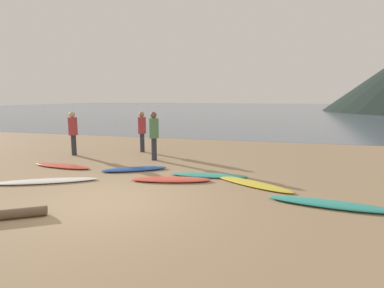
{
  "coord_description": "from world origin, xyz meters",
  "views": [
    {
      "loc": [
        3.5,
        -5.81,
        2.28
      ],
      "look_at": [
        0.56,
        4.83,
        0.6
      ],
      "focal_mm": 28.89,
      "sensor_mm": 36.0,
      "label": 1
    }
  ],
  "objects_px": {
    "surfboard_1": "(46,181)",
    "surfboard_2": "(134,169)",
    "surfboard_4": "(209,175)",
    "person_2": "(142,128)",
    "surfboard_0": "(62,166)",
    "person_1": "(73,130)",
    "surfboard_5": "(252,184)",
    "driftwood_log": "(0,215)",
    "surfboard_3": "(171,179)",
    "person_0": "(154,132)",
    "surfboard_6": "(331,204)"
  },
  "relations": [
    {
      "from": "person_2",
      "to": "person_1",
      "type": "bearing_deg",
      "value": 131.78
    },
    {
      "from": "surfboard_3",
      "to": "driftwood_log",
      "type": "height_order",
      "value": "driftwood_log"
    },
    {
      "from": "surfboard_2",
      "to": "person_0",
      "type": "bearing_deg",
      "value": 61.05
    },
    {
      "from": "surfboard_2",
      "to": "surfboard_3",
      "type": "bearing_deg",
      "value": -59.59
    },
    {
      "from": "driftwood_log",
      "to": "surfboard_2",
      "type": "bearing_deg",
      "value": 80.97
    },
    {
      "from": "surfboard_1",
      "to": "surfboard_6",
      "type": "relative_size",
      "value": 1.05
    },
    {
      "from": "surfboard_3",
      "to": "driftwood_log",
      "type": "bearing_deg",
      "value": -136.13
    },
    {
      "from": "surfboard_3",
      "to": "surfboard_4",
      "type": "relative_size",
      "value": 0.99
    },
    {
      "from": "surfboard_1",
      "to": "surfboard_5",
      "type": "relative_size",
      "value": 1.15
    },
    {
      "from": "surfboard_5",
      "to": "person_0",
      "type": "xyz_separation_m",
      "value": [
        -3.72,
        2.33,
        1.0
      ]
    },
    {
      "from": "surfboard_2",
      "to": "surfboard_4",
      "type": "height_order",
      "value": "surfboard_2"
    },
    {
      "from": "surfboard_1",
      "to": "surfboard_5",
      "type": "height_order",
      "value": "surfboard_1"
    },
    {
      "from": "surfboard_0",
      "to": "person_1",
      "type": "height_order",
      "value": "person_1"
    },
    {
      "from": "person_1",
      "to": "person_2",
      "type": "height_order",
      "value": "person_1"
    },
    {
      "from": "surfboard_0",
      "to": "surfboard_1",
      "type": "xyz_separation_m",
      "value": [
        0.81,
        -1.7,
        -0.0
      ]
    },
    {
      "from": "surfboard_4",
      "to": "driftwood_log",
      "type": "height_order",
      "value": "driftwood_log"
    },
    {
      "from": "surfboard_4",
      "to": "person_2",
      "type": "xyz_separation_m",
      "value": [
        -3.57,
        3.23,
        0.96
      ]
    },
    {
      "from": "driftwood_log",
      "to": "surfboard_3",
      "type": "bearing_deg",
      "value": 57.26
    },
    {
      "from": "surfboard_1",
      "to": "person_2",
      "type": "relative_size",
      "value": 1.59
    },
    {
      "from": "surfboard_2",
      "to": "surfboard_3",
      "type": "distance_m",
      "value": 1.74
    },
    {
      "from": "surfboard_4",
      "to": "person_1",
      "type": "relative_size",
      "value": 1.29
    },
    {
      "from": "surfboard_5",
      "to": "surfboard_6",
      "type": "xyz_separation_m",
      "value": [
        1.72,
        -1.18,
        0.01
      ]
    },
    {
      "from": "surfboard_3",
      "to": "surfboard_6",
      "type": "distance_m",
      "value": 4.01
    },
    {
      "from": "surfboard_3",
      "to": "surfboard_4",
      "type": "bearing_deg",
      "value": 27.5
    },
    {
      "from": "person_1",
      "to": "person_2",
      "type": "bearing_deg",
      "value": -45.4
    },
    {
      "from": "driftwood_log",
      "to": "surfboard_4",
      "type": "bearing_deg",
      "value": 53.56
    },
    {
      "from": "surfboard_0",
      "to": "person_0",
      "type": "distance_m",
      "value": 3.27
    },
    {
      "from": "surfboard_2",
      "to": "surfboard_6",
      "type": "bearing_deg",
      "value": -48.53
    },
    {
      "from": "surfboard_3",
      "to": "surfboard_4",
      "type": "xyz_separation_m",
      "value": [
        0.9,
        0.78,
        -0.01
      ]
    },
    {
      "from": "surfboard_2",
      "to": "person_2",
      "type": "relative_size",
      "value": 1.2
    },
    {
      "from": "surfboard_0",
      "to": "surfboard_6",
      "type": "bearing_deg",
      "value": -5.94
    },
    {
      "from": "surfboard_0",
      "to": "surfboard_4",
      "type": "height_order",
      "value": "surfboard_0"
    },
    {
      "from": "surfboard_4",
      "to": "surfboard_1",
      "type": "bearing_deg",
      "value": -162.28
    },
    {
      "from": "surfboard_4",
      "to": "person_1",
      "type": "xyz_separation_m",
      "value": [
        -5.88,
        1.84,
        0.98
      ]
    },
    {
      "from": "surfboard_5",
      "to": "driftwood_log",
      "type": "height_order",
      "value": "driftwood_log"
    },
    {
      "from": "surfboard_3",
      "to": "surfboard_4",
      "type": "height_order",
      "value": "surfboard_3"
    },
    {
      "from": "surfboard_2",
      "to": "person_1",
      "type": "relative_size",
      "value": 1.17
    },
    {
      "from": "surfboard_5",
      "to": "person_0",
      "type": "relative_size",
      "value": 1.33
    },
    {
      "from": "surfboard_1",
      "to": "surfboard_2",
      "type": "xyz_separation_m",
      "value": [
        1.7,
        1.88,
        0.01
      ]
    },
    {
      "from": "surfboard_1",
      "to": "surfboard_4",
      "type": "relative_size",
      "value": 1.2
    },
    {
      "from": "surfboard_0",
      "to": "person_0",
      "type": "bearing_deg",
      "value": 42.79
    },
    {
      "from": "surfboard_0",
      "to": "driftwood_log",
      "type": "relative_size",
      "value": 1.35
    },
    {
      "from": "surfboard_3",
      "to": "person_2",
      "type": "height_order",
      "value": "person_2"
    },
    {
      "from": "surfboard_6",
      "to": "person_0",
      "type": "bearing_deg",
      "value": 154.62
    },
    {
      "from": "surfboard_0",
      "to": "surfboard_5",
      "type": "height_order",
      "value": "surfboard_0"
    },
    {
      "from": "surfboard_4",
      "to": "surfboard_6",
      "type": "relative_size",
      "value": 0.87
    },
    {
      "from": "surfboard_2",
      "to": "surfboard_5",
      "type": "xyz_separation_m",
      "value": [
        3.69,
        -0.63,
        -0.01
      ]
    },
    {
      "from": "surfboard_1",
      "to": "person_1",
      "type": "distance_m",
      "value": 4.16
    },
    {
      "from": "surfboard_6",
      "to": "person_2",
      "type": "height_order",
      "value": "person_2"
    },
    {
      "from": "surfboard_3",
      "to": "person_0",
      "type": "height_order",
      "value": "person_0"
    }
  ]
}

